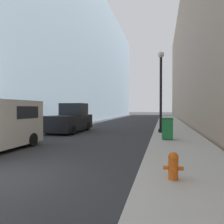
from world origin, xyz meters
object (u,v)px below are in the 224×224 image
at_px(trash_bin, 167,128).
at_px(pickup_truck, 70,120).
at_px(fire_hydrant, 173,165).
at_px(lamppost, 161,86).

height_order(trash_bin, pickup_truck, pickup_truck).
bearing_deg(fire_hydrant, trash_bin, 90.03).
relative_size(trash_bin, lamppost, 0.21).
distance_m(fire_hydrant, trash_bin, 6.81).
height_order(fire_hydrant, trash_bin, trash_bin).
bearing_deg(pickup_truck, fire_hydrant, -55.09).
bearing_deg(pickup_truck, lamppost, -1.75).
relative_size(fire_hydrant, pickup_truck, 0.13).
bearing_deg(lamppost, pickup_truck, 178.25).
relative_size(lamppost, pickup_truck, 1.12).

